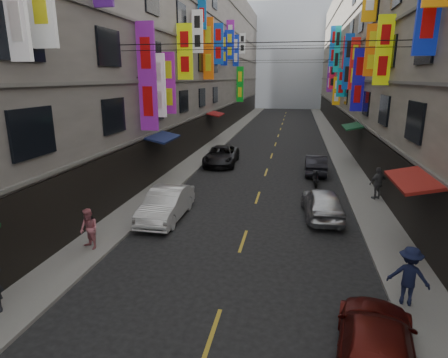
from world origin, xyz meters
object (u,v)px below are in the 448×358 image
at_px(car_right_far, 315,164).
at_px(pedestrian_rnear, 409,276).
at_px(scooter_far_right, 316,178).
at_px(car_right_near, 376,345).
at_px(car_left_mid, 166,204).
at_px(pedestrian_rfar, 378,183).
at_px(car_left_far, 221,156).
at_px(car_right_mid, 322,203).
at_px(pedestrian_lfar, 89,229).

xyz_separation_m(car_right_far, pedestrian_rnear, (1.95, -15.97, 0.34)).
height_order(scooter_far_right, car_right_near, car_right_near).
bearing_deg(car_left_mid, car_right_far, 54.38).
relative_size(car_right_far, pedestrian_rfar, 2.28).
bearing_deg(car_right_far, car_left_far, -12.20).
bearing_deg(pedestrian_rfar, car_left_mid, -3.39).
distance_m(car_left_mid, pedestrian_rfar, 11.58).
height_order(car_left_mid, car_right_mid, car_left_mid).
xyz_separation_m(car_right_near, pedestrian_rnear, (1.41, 2.77, 0.38)).
relative_size(car_left_mid, pedestrian_rfar, 2.53).
distance_m(car_left_mid, pedestrian_lfar, 4.29).
height_order(scooter_far_right, pedestrian_rfar, pedestrian_rfar).
bearing_deg(pedestrian_rnear, pedestrian_rfar, -80.84).
bearing_deg(car_left_mid, scooter_far_right, 45.13).
relative_size(car_left_mid, car_right_near, 1.03).
distance_m(car_left_mid, car_right_far, 12.82).
xyz_separation_m(car_right_mid, pedestrian_lfar, (-9.19, -5.54, 0.20)).
bearing_deg(car_right_far, pedestrian_rnear, 97.49).
relative_size(car_left_far, pedestrian_rnear, 2.85).
xyz_separation_m(pedestrian_lfar, pedestrian_rnear, (11.19, -1.64, 0.09)).
bearing_deg(car_right_near, pedestrian_lfar, -14.43).
xyz_separation_m(car_right_near, car_right_far, (-0.54, 18.74, 0.04)).
height_order(scooter_far_right, pedestrian_rnear, pedestrian_rnear).
distance_m(car_right_near, car_right_mid, 9.98).
height_order(car_right_mid, car_right_far, car_right_mid).
relative_size(car_right_near, car_right_mid, 1.02).
bearing_deg(car_right_near, car_left_far, -59.50).
xyz_separation_m(car_left_far, car_right_far, (7.12, -1.61, -0.04)).
bearing_deg(car_left_far, car_right_mid, -58.11).
relative_size(pedestrian_lfar, pedestrian_rnear, 0.90).
bearing_deg(scooter_far_right, pedestrian_rfar, 139.94).
bearing_deg(pedestrian_rnear, car_left_mid, -15.10).
distance_m(car_right_mid, pedestrian_rnear, 7.47).
height_order(car_left_mid, car_right_near, car_left_mid).
relative_size(scooter_far_right, pedestrian_lfar, 1.11).
relative_size(car_left_far, pedestrian_rfar, 2.84).
bearing_deg(car_right_mid, scooter_far_right, -94.18).
bearing_deg(car_right_mid, pedestrian_lfar, 26.38).
relative_size(car_left_far, car_right_near, 1.16).
xyz_separation_m(car_right_near, car_right_mid, (-0.60, 9.96, 0.10)).
relative_size(scooter_far_right, pedestrian_rfar, 1.00).
bearing_deg(pedestrian_lfar, car_left_mid, 92.64).
bearing_deg(car_right_mid, pedestrian_rfar, -139.62).
distance_m(car_left_far, pedestrian_rfar, 12.51).
relative_size(car_left_mid, pedestrian_rnear, 2.53).
relative_size(car_left_mid, pedestrian_lfar, 2.81).
height_order(scooter_far_right, car_right_far, car_right_far).
relative_size(car_right_mid, pedestrian_lfar, 2.66).
height_order(car_right_mid, pedestrian_rfar, pedestrian_rfar).
height_order(car_left_mid, car_right_far, car_left_mid).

